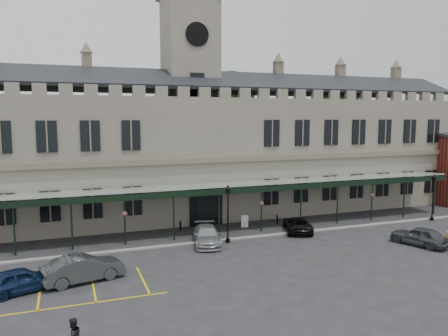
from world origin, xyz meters
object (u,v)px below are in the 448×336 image
object	(u,v)px
station_building	(191,153)
car_right_a	(420,236)
car_left_b	(83,268)
car_van	(298,224)
lamp_post_right	(433,193)
lamp_post_mid	(228,209)
car_taxi	(207,235)
car_left_a	(21,280)
clock_tower	(190,88)
sign_board	(245,221)

from	to	relation	value
station_building	car_right_a	xyz separation A→B (m)	(13.99, -17.02, -5.71)
car_left_b	car_van	world-z (taller)	car_left_b
lamp_post_right	car_left_b	world-z (taller)	lamp_post_right
station_building	lamp_post_mid	bearing A→B (deg)	-90.40
lamp_post_mid	lamp_post_right	world-z (taller)	lamp_post_mid
car_taxi	car_right_a	distance (m)	16.98
car_taxi	car_van	size ratio (longest dim) A/B	1.04
station_building	car_left_b	xyz separation A→B (m)	(-11.50, -15.79, -5.64)
car_left_b	car_van	xyz separation A→B (m)	(18.50, 5.86, -0.17)
lamp_post_mid	car_right_a	bearing A→B (deg)	-23.06
station_building	car_left_a	size ratio (longest dim) A/B	13.86
clock_tower	car_taxi	bearing A→B (deg)	-99.46
clock_tower	car_van	bearing A→B (deg)	-55.05
clock_tower	sign_board	world-z (taller)	clock_tower
car_left_b	sign_board	bearing A→B (deg)	-72.87
station_building	sign_board	xyz separation A→B (m)	(3.16, -6.92, -5.92)
car_van	car_right_a	size ratio (longest dim) A/B	1.06
station_building	clock_tower	size ratio (longest dim) A/B	2.42
lamp_post_right	car_right_a	xyz separation A→B (m)	(-7.61, -6.18, -2.00)
car_left_b	car_right_a	bearing A→B (deg)	-106.81
clock_tower	car_van	size ratio (longest dim) A/B	5.27
car_van	sign_board	bearing A→B (deg)	-17.06
car_taxi	station_building	bearing A→B (deg)	93.82
sign_board	car_left_b	world-z (taller)	car_left_b
sign_board	car_left_a	world-z (taller)	car_left_a
lamp_post_mid	car_left_a	bearing A→B (deg)	-160.46
car_left_a	station_building	bearing A→B (deg)	-61.56
station_building	sign_board	distance (m)	9.64
lamp_post_mid	car_van	size ratio (longest dim) A/B	1.01
car_taxi	car_right_a	bearing A→B (deg)	-7.97
lamp_post_mid	car_left_a	size ratio (longest dim) A/B	1.10
station_building	car_left_b	world-z (taller)	station_building
car_left_b	car_van	bearing A→B (deg)	-86.47
sign_board	lamp_post_right	bearing A→B (deg)	-0.26
station_building	car_right_a	size ratio (longest dim) A/B	13.46
lamp_post_right	car_left_b	distance (m)	33.53
car_right_a	car_left_a	bearing A→B (deg)	-21.29
sign_board	car_van	world-z (taller)	car_van
clock_tower	lamp_post_mid	distance (m)	15.15
clock_tower	car_taxi	xyz separation A→B (m)	(-1.82, -10.93, -12.40)
lamp_post_mid	lamp_post_right	distance (m)	21.68
lamp_post_right	car_left_b	bearing A→B (deg)	-171.49
clock_tower	car_left_a	bearing A→B (deg)	-132.43
lamp_post_mid	car_right_a	world-z (taller)	lamp_post_mid
station_building	car_left_b	distance (m)	20.33
car_left_b	car_van	size ratio (longest dim) A/B	1.06
station_building	lamp_post_right	xyz separation A→B (m)	(21.60, -10.84, -3.71)
lamp_post_mid	car_left_b	world-z (taller)	lamp_post_mid
clock_tower	lamp_post_right	xyz separation A→B (m)	(21.60, -10.92, -10.36)
lamp_post_right	sign_board	xyz separation A→B (m)	(-18.45, 3.92, -2.21)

